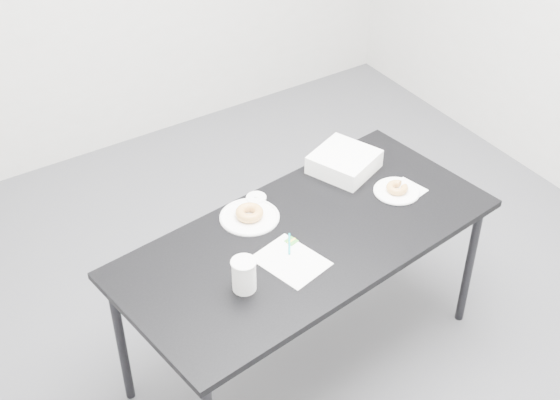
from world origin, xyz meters
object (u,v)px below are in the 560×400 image
table (306,245)px  coffee_cup (244,275)px  pen (289,244)px  scorecard (291,261)px  plate_near (397,191)px  bakery_box (344,162)px  donut_near (397,188)px  plate_far (250,217)px  donut_far (249,213)px

table → coffee_cup: size_ratio=12.27×
pen → table: bearing=-48.3°
scorecard → coffee_cup: 0.25m
pen → plate_near: (0.61, 0.04, -0.00)m
coffee_cup → bakery_box: size_ratio=0.53×
table → donut_near: 0.52m
plate_far → coffee_cup: (-0.24, -0.36, 0.07)m
coffee_cup → plate_near: bearing=10.3°
donut_near → donut_far: donut_far is taller
donut_far → table: bearing=-58.3°
plate_near → plate_far: size_ratio=0.81×
pen → donut_far: (-0.05, 0.24, 0.02)m
donut_far → bakery_box: size_ratio=0.46×
pen → donut_far: size_ratio=1.04×
coffee_cup → donut_far: bearing=56.5°
scorecard → donut_far: bearing=75.9°
scorecard → donut_near: donut_near is taller
table → donut_near: donut_near is taller
plate_near → coffee_cup: bearing=-169.7°
bakery_box → scorecard: bearing=-166.0°
donut_near → plate_far: donut_near is taller
table → plate_far: bearing=114.3°
plate_far → coffee_cup: coffee_cup is taller
coffee_cup → bakery_box: 0.91m
donut_near → donut_far: bearing=162.9°
plate_far → bakery_box: 0.56m
table → donut_far: (-0.14, 0.23, 0.08)m
pen → bakery_box: size_ratio=0.48×
scorecard → plate_near: (0.66, 0.13, 0.00)m
coffee_cup → donut_near: bearing=10.3°
bakery_box → table: bearing=-165.8°
donut_near → plate_far: size_ratio=0.38×
donut_far → coffee_cup: 0.44m
plate_near → coffee_cup: coffee_cup is taller
table → bakery_box: bearing=28.4°
plate_near → donut_near: donut_near is taller
plate_far → coffee_cup: 0.44m
donut_far → donut_near: bearing=-17.1°
bakery_box → plate_far: bearing=165.5°
scorecard → pen: (0.05, 0.09, 0.01)m
donut_near → table: bearing=-176.8°
donut_far → scorecard: bearing=-90.5°
scorecard → plate_far: bearing=75.9°
donut_near → plate_far: bearing=162.9°
table → plate_far: size_ratio=6.67×
donut_near → coffee_cup: 0.91m
bakery_box → plate_near: bearing=-91.8°
table → plate_near: plate_near is taller
scorecard → plate_far: plate_far is taller
scorecard → coffee_cup: (-0.24, -0.03, 0.07)m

